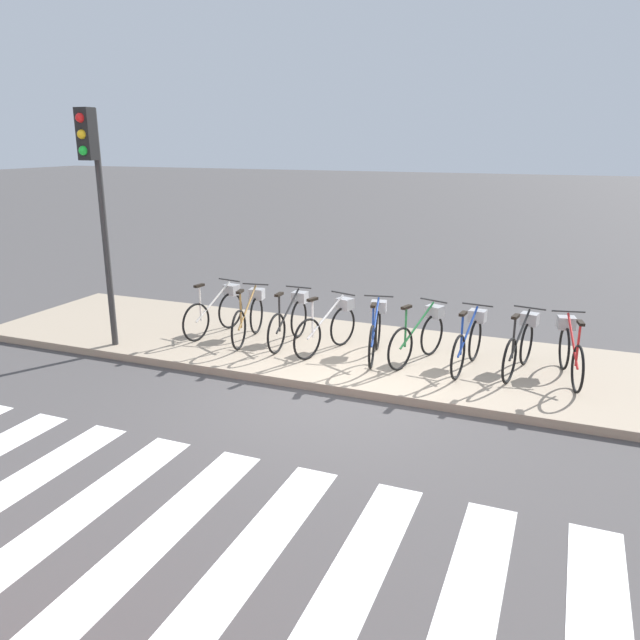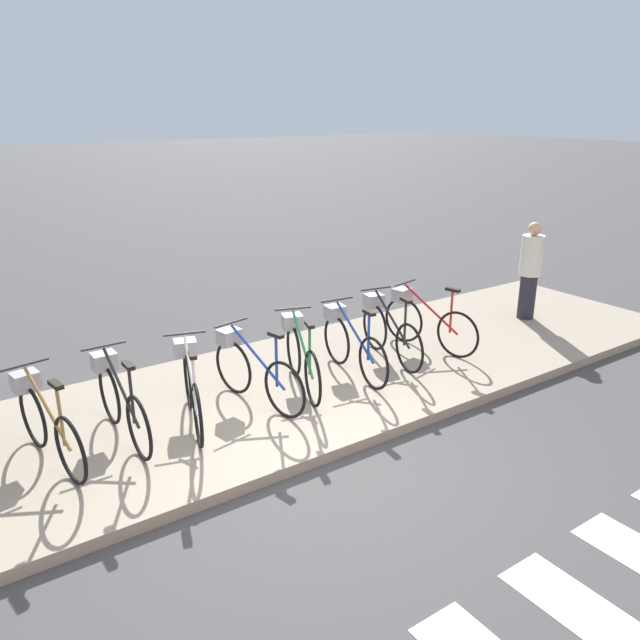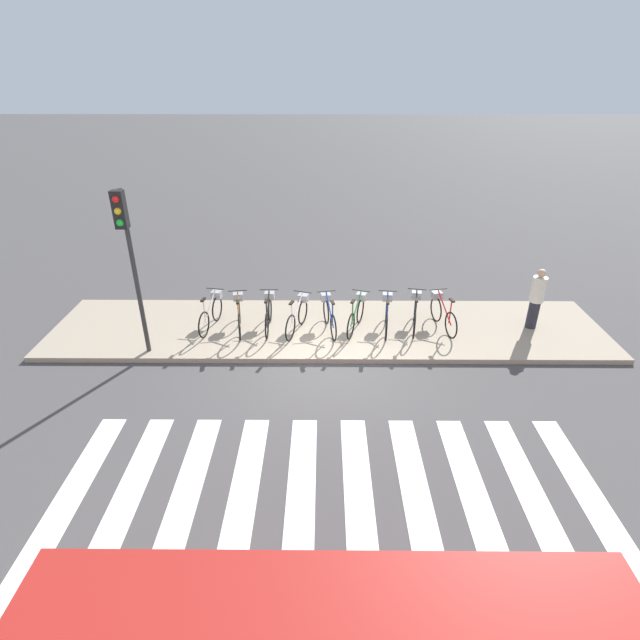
{
  "view_description": "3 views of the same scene",
  "coord_description": "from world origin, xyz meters",
  "px_view_note": "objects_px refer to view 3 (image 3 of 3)",
  "views": [
    {
      "loc": [
        2.67,
        -7.42,
        3.36
      ],
      "look_at": [
        -0.49,
        0.39,
        0.92
      ],
      "focal_mm": 35.0,
      "sensor_mm": 36.0,
      "label": 1
    },
    {
      "loc": [
        -3.02,
        -4.36,
        3.34
      ],
      "look_at": [
        0.37,
        0.55,
        1.28
      ],
      "focal_mm": 35.0,
      "sensor_mm": 36.0,
      "label": 2
    },
    {
      "loc": [
        -0.11,
        -9.47,
        6.01
      ],
      "look_at": [
        -0.18,
        0.21,
        0.99
      ],
      "focal_mm": 28.0,
      "sensor_mm": 36.0,
      "label": 3
    }
  ],
  "objects_px": {
    "parked_bicycle_1": "(239,313)",
    "parked_bicycle_4": "(329,314)",
    "parked_bicycle_3": "(298,314)",
    "parked_bicycle_5": "(357,313)",
    "pedestrian": "(536,298)",
    "parked_bicycle_7": "(415,311)",
    "parked_bicycle_6": "(387,314)",
    "parked_bicycle_8": "(442,312)",
    "parked_bicycle_2": "(269,312)",
    "traffic_light": "(127,241)",
    "parked_bicycle_0": "(212,311)"
  },
  "relations": [
    {
      "from": "parked_bicycle_2",
      "to": "traffic_light",
      "type": "distance_m",
      "value": 3.68
    },
    {
      "from": "parked_bicycle_2",
      "to": "parked_bicycle_4",
      "type": "height_order",
      "value": "same"
    },
    {
      "from": "parked_bicycle_4",
      "to": "parked_bicycle_5",
      "type": "height_order",
      "value": "same"
    },
    {
      "from": "parked_bicycle_0",
      "to": "parked_bicycle_2",
      "type": "relative_size",
      "value": 0.99
    },
    {
      "from": "parked_bicycle_2",
      "to": "traffic_light",
      "type": "xyz_separation_m",
      "value": [
        -2.66,
        -1.25,
        2.23
      ]
    },
    {
      "from": "parked_bicycle_2",
      "to": "pedestrian",
      "type": "bearing_deg",
      "value": 0.69
    },
    {
      "from": "parked_bicycle_4",
      "to": "pedestrian",
      "type": "distance_m",
      "value": 5.06
    },
    {
      "from": "parked_bicycle_1",
      "to": "parked_bicycle_7",
      "type": "height_order",
      "value": "same"
    },
    {
      "from": "parked_bicycle_5",
      "to": "parked_bicycle_8",
      "type": "height_order",
      "value": "same"
    },
    {
      "from": "parked_bicycle_8",
      "to": "traffic_light",
      "type": "height_order",
      "value": "traffic_light"
    },
    {
      "from": "parked_bicycle_8",
      "to": "parked_bicycle_1",
      "type": "bearing_deg",
      "value": -178.55
    },
    {
      "from": "parked_bicycle_2",
      "to": "parked_bicycle_4",
      "type": "bearing_deg",
      "value": -3.09
    },
    {
      "from": "parked_bicycle_5",
      "to": "traffic_light",
      "type": "bearing_deg",
      "value": -165.82
    },
    {
      "from": "parked_bicycle_3",
      "to": "traffic_light",
      "type": "xyz_separation_m",
      "value": [
        -3.38,
        -1.14,
        2.23
      ]
    },
    {
      "from": "parked_bicycle_0",
      "to": "parked_bicycle_8",
      "type": "distance_m",
      "value": 5.69
    },
    {
      "from": "parked_bicycle_1",
      "to": "parked_bicycle_6",
      "type": "bearing_deg",
      "value": 0.19
    },
    {
      "from": "parked_bicycle_6",
      "to": "traffic_light",
      "type": "bearing_deg",
      "value": -167.87
    },
    {
      "from": "parked_bicycle_3",
      "to": "traffic_light",
      "type": "bearing_deg",
      "value": -161.44
    },
    {
      "from": "parked_bicycle_3",
      "to": "parked_bicycle_5",
      "type": "height_order",
      "value": "same"
    },
    {
      "from": "parked_bicycle_3",
      "to": "parked_bicycle_8",
      "type": "relative_size",
      "value": 0.98
    },
    {
      "from": "parked_bicycle_3",
      "to": "parked_bicycle_4",
      "type": "bearing_deg",
      "value": 2.22
    },
    {
      "from": "parked_bicycle_1",
      "to": "parked_bicycle_4",
      "type": "bearing_deg",
      "value": -0.43
    },
    {
      "from": "parked_bicycle_1",
      "to": "traffic_light",
      "type": "height_order",
      "value": "traffic_light"
    },
    {
      "from": "parked_bicycle_1",
      "to": "parked_bicycle_4",
      "type": "relative_size",
      "value": 1.01
    },
    {
      "from": "parked_bicycle_2",
      "to": "parked_bicycle_6",
      "type": "xyz_separation_m",
      "value": [
        2.9,
        -0.05,
        0.0
      ]
    },
    {
      "from": "parked_bicycle_3",
      "to": "traffic_light",
      "type": "height_order",
      "value": "traffic_light"
    },
    {
      "from": "parked_bicycle_1",
      "to": "parked_bicycle_3",
      "type": "height_order",
      "value": "same"
    },
    {
      "from": "parked_bicycle_1",
      "to": "parked_bicycle_5",
      "type": "relative_size",
      "value": 1.04
    },
    {
      "from": "parked_bicycle_4",
      "to": "parked_bicycle_0",
      "type": "bearing_deg",
      "value": 177.4
    },
    {
      "from": "parked_bicycle_7",
      "to": "parked_bicycle_6",
      "type": "bearing_deg",
      "value": -170.76
    },
    {
      "from": "parked_bicycle_8",
      "to": "traffic_light",
      "type": "relative_size",
      "value": 0.41
    },
    {
      "from": "parked_bicycle_1",
      "to": "parked_bicycle_7",
      "type": "relative_size",
      "value": 1.0
    },
    {
      "from": "parked_bicycle_6",
      "to": "traffic_light",
      "type": "distance_m",
      "value": 6.1
    },
    {
      "from": "parked_bicycle_0",
      "to": "traffic_light",
      "type": "bearing_deg",
      "value": -133.8
    },
    {
      "from": "parked_bicycle_0",
      "to": "parked_bicycle_7",
      "type": "xyz_separation_m",
      "value": [
        5.03,
        0.01,
        0.0
      ]
    },
    {
      "from": "pedestrian",
      "to": "traffic_light",
      "type": "distance_m",
      "value": 9.46
    },
    {
      "from": "pedestrian",
      "to": "parked_bicycle_0",
      "type": "bearing_deg",
      "value": -179.81
    },
    {
      "from": "parked_bicycle_6",
      "to": "parked_bicycle_7",
      "type": "bearing_deg",
      "value": 9.24
    },
    {
      "from": "parked_bicycle_3",
      "to": "pedestrian",
      "type": "height_order",
      "value": "pedestrian"
    },
    {
      "from": "parked_bicycle_2",
      "to": "parked_bicycle_5",
      "type": "height_order",
      "value": "same"
    },
    {
      "from": "parked_bicycle_2",
      "to": "parked_bicycle_8",
      "type": "height_order",
      "value": "same"
    },
    {
      "from": "parked_bicycle_3",
      "to": "parked_bicycle_6",
      "type": "relative_size",
      "value": 0.97
    },
    {
      "from": "parked_bicycle_4",
      "to": "traffic_light",
      "type": "distance_m",
      "value": 4.84
    },
    {
      "from": "parked_bicycle_6",
      "to": "parked_bicycle_8",
      "type": "distance_m",
      "value": 1.38
    },
    {
      "from": "parked_bicycle_3",
      "to": "parked_bicycle_6",
      "type": "xyz_separation_m",
      "value": [
        2.17,
        0.06,
        0.0
      ]
    },
    {
      "from": "parked_bicycle_7",
      "to": "parked_bicycle_1",
      "type": "bearing_deg",
      "value": -178.31
    },
    {
      "from": "parked_bicycle_8",
      "to": "parked_bicycle_6",
      "type": "bearing_deg",
      "value": -175.26
    },
    {
      "from": "parked_bicycle_0",
      "to": "parked_bicycle_3",
      "type": "height_order",
      "value": "same"
    },
    {
      "from": "parked_bicycle_2",
      "to": "parked_bicycle_3",
      "type": "relative_size",
      "value": 1.04
    },
    {
      "from": "parked_bicycle_5",
      "to": "parked_bicycle_0",
      "type": "bearing_deg",
      "value": 178.74
    }
  ]
}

